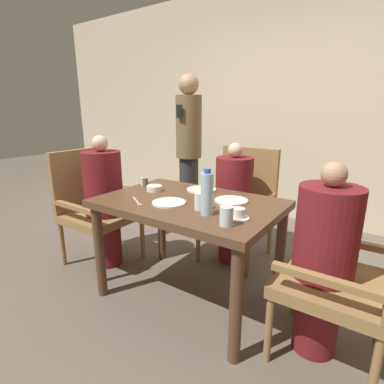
% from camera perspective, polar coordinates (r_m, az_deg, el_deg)
% --- Properties ---
extents(ground_plane, '(16.00, 16.00, 0.00)m').
position_cam_1_polar(ground_plane, '(2.37, -0.59, -19.10)').
color(ground_plane, '#60564C').
extents(wall_back, '(8.00, 0.06, 2.80)m').
position_cam_1_polar(wall_back, '(3.89, 18.38, 15.52)').
color(wall_back, beige).
rests_on(wall_back, ground_plane).
extents(dining_table, '(1.21, 0.82, 0.74)m').
position_cam_1_polar(dining_table, '(2.07, -0.64, -4.39)').
color(dining_table, brown).
rests_on(dining_table, ground_plane).
extents(chair_left_side, '(0.56, 0.56, 1.00)m').
position_cam_1_polar(chair_left_side, '(2.80, -18.27, -2.07)').
color(chair_left_side, olive).
rests_on(chair_left_side, ground_plane).
extents(diner_in_left_chair, '(0.32, 0.32, 1.14)m').
position_cam_1_polar(diner_in_left_chair, '(2.67, -16.34, -1.61)').
color(diner_in_left_chair, maroon).
rests_on(diner_in_left_chair, ground_plane).
extents(chair_far_side, '(0.56, 0.56, 1.00)m').
position_cam_1_polar(chair_far_side, '(2.80, 9.28, -1.51)').
color(chair_far_side, olive).
rests_on(chair_far_side, ground_plane).
extents(diner_in_far_chair, '(0.32, 0.32, 1.08)m').
position_cam_1_polar(diner_in_far_chair, '(2.66, 7.87, -1.96)').
color(diner_in_far_chair, maroon).
rests_on(diner_in_far_chair, ground_plane).
extents(chair_right_side, '(0.56, 0.56, 1.00)m').
position_cam_1_polar(chair_right_side, '(1.79, 28.57, -13.35)').
color(chair_right_side, olive).
rests_on(chair_right_side, ground_plane).
extents(diner_in_right_chair, '(0.32, 0.32, 1.09)m').
position_cam_1_polar(diner_in_right_chair, '(1.79, 23.71, -11.72)').
color(diner_in_right_chair, maroon).
rests_on(diner_in_right_chair, ground_plane).
extents(standing_host, '(0.29, 0.33, 1.72)m').
position_cam_1_polar(standing_host, '(3.48, -0.62, 8.52)').
color(standing_host, '#2D2D33').
rests_on(standing_host, ground_plane).
extents(plate_main_left, '(0.22, 0.22, 0.01)m').
position_cam_1_polar(plate_main_left, '(1.98, -4.40, -2.02)').
color(plate_main_left, white).
rests_on(plate_main_left, dining_table).
extents(plate_main_right, '(0.22, 0.22, 0.01)m').
position_cam_1_polar(plate_main_right, '(2.30, 1.80, 0.48)').
color(plate_main_right, white).
rests_on(plate_main_right, dining_table).
extents(plate_dessert_center, '(0.22, 0.22, 0.01)m').
position_cam_1_polar(plate_dessert_center, '(2.03, 7.51, -1.61)').
color(plate_dessert_center, white).
rests_on(plate_dessert_center, dining_table).
extents(teacup_with_saucer, '(0.13, 0.13, 0.06)m').
position_cam_1_polar(teacup_with_saucer, '(1.72, 8.83, -4.21)').
color(teacup_with_saucer, white).
rests_on(teacup_with_saucer, dining_table).
extents(bowl_small, '(0.12, 0.12, 0.04)m').
position_cam_1_polar(bowl_small, '(2.29, -7.18, 0.72)').
color(bowl_small, white).
rests_on(bowl_small, dining_table).
extents(water_bottle, '(0.07, 0.07, 0.27)m').
position_cam_1_polar(water_bottle, '(1.73, 2.88, -0.31)').
color(water_bottle, '#A3C6DB').
rests_on(water_bottle, dining_table).
extents(glass_tall_near, '(0.07, 0.07, 0.11)m').
position_cam_1_polar(glass_tall_near, '(1.60, 6.58, -4.58)').
color(glass_tall_near, silver).
rests_on(glass_tall_near, dining_table).
extents(glass_tall_mid, '(0.07, 0.07, 0.11)m').
position_cam_1_polar(glass_tall_mid, '(1.84, 1.60, -1.78)').
color(glass_tall_mid, silver).
rests_on(glass_tall_mid, dining_table).
extents(salt_shaker, '(0.03, 0.03, 0.07)m').
position_cam_1_polar(salt_shaker, '(2.46, -9.38, 1.97)').
color(salt_shaker, white).
rests_on(salt_shaker, dining_table).
extents(pepper_shaker, '(0.03, 0.03, 0.07)m').
position_cam_1_polar(pepper_shaker, '(2.43, -8.71, 1.81)').
color(pepper_shaker, '#4C3D2D').
rests_on(pepper_shaker, dining_table).
extents(fork_beside_plate, '(0.18, 0.12, 0.00)m').
position_cam_1_polar(fork_beside_plate, '(2.03, -10.36, -1.88)').
color(fork_beside_plate, silver).
rests_on(fork_beside_plate, dining_table).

